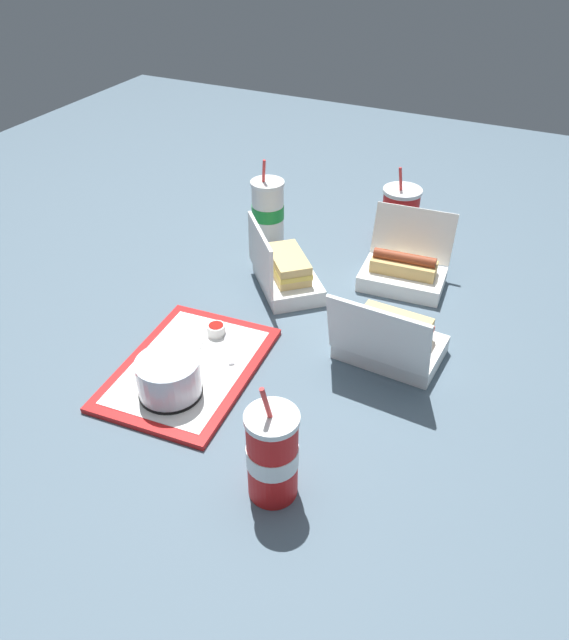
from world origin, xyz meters
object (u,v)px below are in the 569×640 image
cake_container (169,378)px  soda_cup_corner (268,212)px  soda_cup_center (400,216)px  soda_cup_front (272,455)px  clamshell_sandwich_back (390,340)px  clamshell_sandwich_front (285,273)px  food_tray (189,368)px  clamshell_hotdog_left (404,270)px  plastic_fork (229,348)px  ketchup_cup (216,329)px

cake_container → soda_cup_corner: size_ratio=0.53×
soda_cup_center → soda_cup_front: 0.91m
clamshell_sandwich_back → clamshell_sandwich_front: bearing=-115.1°
food_tray → soda_cup_corner: 0.57m
food_tray → clamshell_sandwich_back: bearing=121.7°
cake_container → clamshell_hotdog_left: size_ratio=0.58×
plastic_fork → food_tray: bearing=-65.1°
plastic_fork → soda_cup_front: soda_cup_front is taller
plastic_fork → soda_cup_center: size_ratio=0.51×
ketchup_cup → soda_cup_center: bearing=159.6°
food_tray → soda_cup_center: size_ratio=1.81×
clamshell_hotdog_left → clamshell_sandwich_back: clamshell_sandwich_back is taller
clamshell_sandwich_back → clamshell_sandwich_front: (-0.15, -0.31, -0.00)m
ketchup_cup → clamshell_hotdog_left: size_ratio=0.19×
soda_cup_center → clamshell_hotdog_left: bearing=20.9°
plastic_fork → soda_cup_front: (0.28, 0.24, 0.07)m
ketchup_cup → clamshell_hotdog_left: (-0.39, 0.30, 0.01)m
cake_container → plastic_fork: (-0.17, 0.03, -0.03)m
cake_container → soda_cup_center: soda_cup_center is taller
food_tray → cake_container: size_ratio=3.11×
clamshell_sandwich_front → food_tray: bearing=-6.8°
cake_container → clamshell_sandwich_back: bearing=131.6°
food_tray → soda_cup_front: (0.20, 0.29, 0.08)m
soda_cup_front → clamshell_hotdog_left: bearing=179.6°
soda_cup_corner → soda_cup_front: (0.76, 0.39, -0.00)m
plastic_fork → clamshell_hotdog_left: (-0.42, 0.25, 0.02)m
cake_container → clamshell_sandwich_back: clamshell_sandwich_back is taller
clamshell_hotdog_left → soda_cup_center: size_ratio=0.99×
plastic_fork → clamshell_sandwich_front: 0.28m
clamshell_sandwich_front → plastic_fork: bearing=0.8°
ketchup_cup → plastic_fork: 0.06m
clamshell_sandwich_front → soda_cup_corner: 0.25m
clamshell_sandwich_front → soda_cup_front: 0.62m
plastic_fork → clamshell_sandwich_front: (-0.28, -0.00, 0.03)m
plastic_fork → clamshell_sandwich_back: (-0.14, 0.31, 0.03)m
food_tray → clamshell_hotdog_left: clamshell_hotdog_left is taller
clamshell_hotdog_left → clamshell_sandwich_front: (0.14, -0.25, 0.00)m
plastic_fork → soda_cup_center: 0.65m
clamshell_sandwich_back → soda_cup_center: soda_cup_center is taller
clamshell_hotdog_left → soda_cup_front: (0.71, -0.00, 0.05)m
cake_container → plastic_fork: 0.17m
food_tray → soda_cup_corner: soda_cup_corner is taller
clamshell_sandwich_back → soda_cup_center: (-0.49, -0.14, 0.03)m
soda_cup_front → clamshell_sandwich_front: bearing=-156.1°
clamshell_hotdog_left → soda_cup_corner: 0.40m
ketchup_cup → food_tray: bearing=1.0°
soda_cup_center → plastic_fork: bearing=-15.3°
plastic_fork → soda_cup_center: bearing=129.0°
plastic_fork → clamshell_hotdog_left: 0.49m
food_tray → ketchup_cup: size_ratio=9.70×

